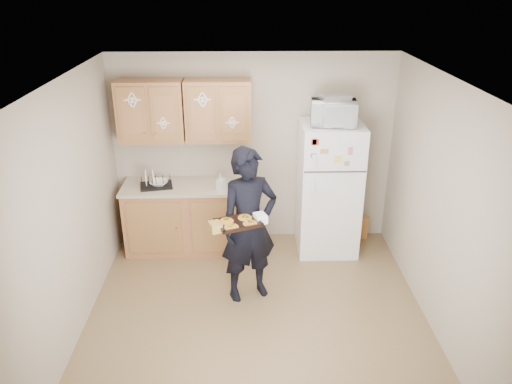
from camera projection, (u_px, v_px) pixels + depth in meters
floor at (257, 315)px, 5.35m from camera, size 3.60×3.60×0.00m
ceiling at (257, 81)px, 4.34m from camera, size 3.60×3.60×0.00m
wall_back at (253, 150)px, 6.49m from camera, size 3.60×0.04×2.50m
wall_front at (264, 333)px, 3.20m from camera, size 3.60×0.04×2.50m
wall_left at (70, 212)px, 4.81m from camera, size 0.04×3.60×2.50m
wall_right at (440, 208)px, 4.88m from camera, size 0.04×3.60×2.50m
refrigerator at (329, 189)px, 6.34m from camera, size 0.75×0.70×1.70m
base_cabinet at (189, 218)px, 6.51m from camera, size 1.60×0.60×0.86m
countertop at (187, 186)px, 6.33m from camera, size 1.64×0.64×0.04m
upper_cab_left at (151, 111)px, 6.06m from camera, size 0.80×0.33×0.75m
upper_cab_right at (218, 111)px, 6.08m from camera, size 0.80×0.33×0.75m
cereal_box at (360, 227)px, 6.84m from camera, size 0.20×0.07×0.32m
person at (249, 226)px, 5.36m from camera, size 0.75×0.63×1.75m
baking_tray at (238, 223)px, 5.03m from camera, size 0.51×0.45×0.04m
pizza_front_left at (231, 227)px, 4.92m from camera, size 0.14×0.14×0.02m
pizza_front_right at (250, 223)px, 5.00m from camera, size 0.14×0.14×0.02m
pizza_back_left at (227, 221)px, 5.04m from camera, size 0.14×0.14×0.02m
pizza_back_right at (245, 217)px, 5.12m from camera, size 0.14×0.14×0.02m
microwave at (333, 113)px, 5.89m from camera, size 0.56×0.41×0.29m
foil_pan at (335, 97)px, 5.84m from camera, size 0.37×0.30×0.07m
dish_rack at (156, 181)px, 6.25m from camera, size 0.44×0.37×0.16m
bowl at (159, 183)px, 6.26m from camera, size 0.23×0.23×0.06m
soap_bottle at (220, 181)px, 6.17m from camera, size 0.11×0.11×0.20m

